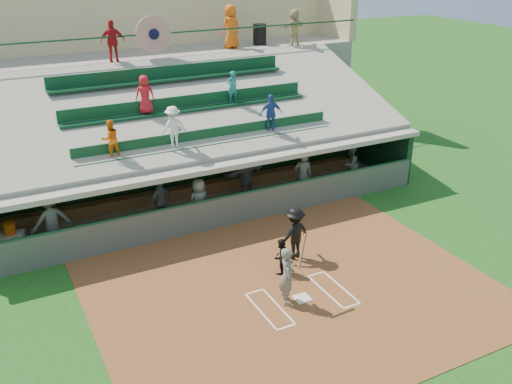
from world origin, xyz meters
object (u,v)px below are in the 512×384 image
white_table (11,244)px  batter_at_plate (287,275)px  home_plate (302,298)px  trash_bin (260,34)px  water_cooler (9,228)px  catcher (281,256)px

white_table → batter_at_plate: bearing=-29.9°
white_table → home_plate: bearing=-28.2°
batter_at_plate → trash_bin: trash_bin is taller
white_table → water_cooler: bearing=63.4°
catcher → trash_bin: trash_bin is taller
trash_bin → white_table: bearing=-150.5°
home_plate → catcher: 1.55m
home_plate → trash_bin: 15.16m
catcher → white_table: bearing=-57.6°
water_cooler → trash_bin: bearing=29.4°
water_cooler → trash_bin: trash_bin is taller
white_table → catcher: bearing=-20.4°
batter_at_plate → trash_bin: size_ratio=2.07×
home_plate → water_cooler: water_cooler is taller
home_plate → white_table: bearing=137.8°
batter_at_plate → water_cooler: bearing=136.0°
home_plate → white_table: size_ratio=0.52×
batter_at_plate → trash_bin: bearing=65.5°
trash_bin → home_plate: bearing=-112.7°
catcher → trash_bin: 13.68m
catcher → trash_bin: bearing=-138.0°
batter_at_plate → catcher: batter_at_plate is taller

